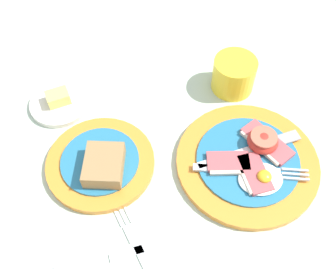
{
  "coord_description": "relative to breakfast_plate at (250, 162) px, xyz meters",
  "views": [
    {
      "loc": [
        -0.08,
        -0.3,
        0.57
      ],
      "look_at": [
        -0.01,
        0.07,
        0.02
      ],
      "focal_mm": 42.0,
      "sensor_mm": 36.0,
      "label": 1
    }
  ],
  "objects": [
    {
      "name": "fork_on_cloth",
      "position": [
        -0.2,
        -0.11,
        -0.01
      ],
      "size": [
        0.06,
        0.18,
        0.01
      ],
      "rotation": [
        0.0,
        0.0,
        1.83
      ],
      "color": "silver",
      "rests_on": "ground_plane"
    },
    {
      "name": "bread_plate",
      "position": [
        -0.24,
        0.05,
        0.0
      ],
      "size": [
        0.18,
        0.18,
        0.04
      ],
      "color": "orange",
      "rests_on": "ground_plane"
    },
    {
      "name": "breakfast_plate",
      "position": [
        0.0,
        0.0,
        0.0
      ],
      "size": [
        0.24,
        0.24,
        0.04
      ],
      "color": "orange",
      "rests_on": "ground_plane"
    },
    {
      "name": "butter_dish",
      "position": [
        -0.3,
        0.2,
        -0.0
      ],
      "size": [
        0.11,
        0.11,
        0.03
      ],
      "color": "silver",
      "rests_on": "ground_plane"
    },
    {
      "name": "sugar_cup",
      "position": [
        0.02,
        0.18,
        0.02
      ],
      "size": [
        0.08,
        0.08,
        0.07
      ],
      "color": "yellow",
      "rests_on": "ground_plane"
    },
    {
      "name": "ground_plane",
      "position": [
        -0.12,
        0.0,
        -0.01
      ],
      "size": [
        3.0,
        3.0,
        0.0
      ],
      "primitive_type": "plane",
      "color": "#B7CCB7"
    },
    {
      "name": "teaspoon_by_saucer",
      "position": [
        -0.27,
        -0.11,
        -0.01
      ],
      "size": [
        0.19,
        0.04,
        0.01
      ],
      "rotation": [
        0.0,
        0.0,
        3.23
      ],
      "color": "silver",
      "rests_on": "ground_plane"
    }
  ]
}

